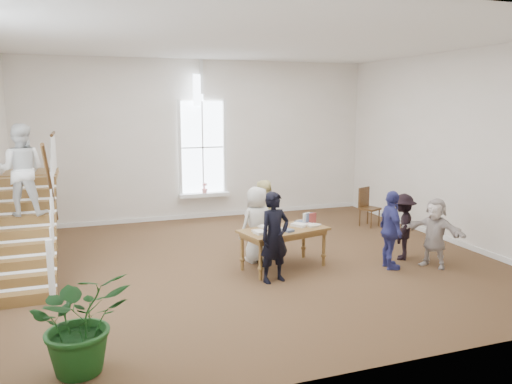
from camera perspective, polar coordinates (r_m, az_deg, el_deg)
name	(u,v)px	position (r m, az deg, el deg)	size (l,w,h in m)	color
ground	(253,262)	(10.55, -0.30, -8.06)	(10.00, 10.00, 0.00)	#462C1B
room_shell	(204,204)	(14.54, -5.96, -1.41)	(10.49, 10.00, 10.00)	beige
staircase	(24,193)	(10.42, -24.98, -0.07)	(1.10, 4.10, 2.92)	brown
library_table	(284,233)	(10.04, 3.23, -4.68)	(1.89, 1.24, 0.88)	brown
police_officer	(275,237)	(9.25, 2.14, -5.19)	(0.62, 0.41, 1.70)	black
elderly_woman	(257,224)	(10.43, 0.14, -3.72)	(0.78, 0.51, 1.59)	beige
person_yellow	(262,217)	(10.98, 0.74, -2.89)	(0.80, 0.62, 1.64)	#EEE095
woman_cluster_a	(391,230)	(10.34, 15.17, -4.21)	(0.93, 0.39, 1.59)	navy
woman_cluster_b	(403,227)	(11.06, 16.40, -3.82)	(0.91, 0.52, 1.41)	black
woman_cluster_c	(435,233)	(10.74, 19.73, -4.39)	(1.32, 0.42, 1.42)	beige
floor_plant	(81,321)	(6.67, -19.40, -13.72)	(1.19, 1.03, 1.32)	#133D13
side_chair	(367,204)	(13.85, 12.58, -1.39)	(0.60, 0.60, 1.05)	#35220E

